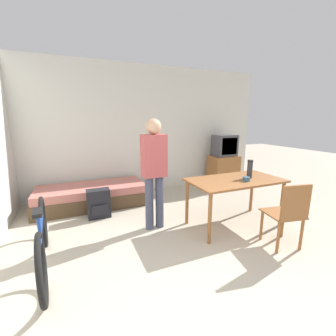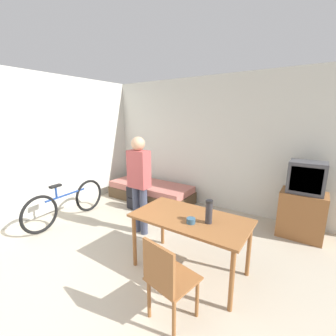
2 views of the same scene
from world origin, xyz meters
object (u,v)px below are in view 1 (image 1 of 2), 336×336
object	(u,v)px
wooden_chair	(288,212)
bicycle	(43,240)
backpack	(99,204)
daybed	(92,196)
dining_table	(235,185)
tv	(224,164)
person_standing	(154,167)
mate_bowl	(246,179)
thermos_flask	(250,168)

from	to	relation	value
wooden_chair	bicycle	size ratio (longest dim) A/B	0.51
wooden_chair	backpack	bearing A→B (deg)	137.80
daybed	backpack	distance (m)	0.58
bicycle	backpack	world-z (taller)	bicycle
dining_table	bicycle	distance (m)	2.58
tv	backpack	world-z (taller)	tv
tv	bicycle	size ratio (longest dim) A/B	0.73
bicycle	backpack	xyz separation A→B (m)	(0.69, 1.12, -0.10)
person_standing	backpack	xyz separation A→B (m)	(-0.72, 0.70, -0.69)
tv	person_standing	size ratio (longest dim) A/B	0.77
bicycle	backpack	bearing A→B (deg)	58.38
mate_bowl	backpack	distance (m)	2.35
dining_table	thermos_flask	bearing A→B (deg)	-3.99
tv	dining_table	bearing A→B (deg)	-121.93
thermos_flask	mate_bowl	distance (m)	0.23
dining_table	person_standing	world-z (taller)	person_standing
tv	backpack	bearing A→B (deg)	-167.46
daybed	bicycle	size ratio (longest dim) A/B	1.17
daybed	backpack	xyz separation A→B (m)	(0.06, -0.58, 0.04)
wooden_chair	person_standing	world-z (taller)	person_standing
daybed	person_standing	xyz separation A→B (m)	(0.79, -1.27, 0.74)
mate_bowl	dining_table	bearing A→B (deg)	120.30
backpack	person_standing	bearing A→B (deg)	-43.97
tv	mate_bowl	xyz separation A→B (m)	(-1.00, -1.87, 0.20)
tv	person_standing	xyz separation A→B (m)	(-2.22, -1.35, 0.37)
tv	dining_table	world-z (taller)	tv
daybed	tv	bearing A→B (deg)	1.51
wooden_chair	bicycle	bearing A→B (deg)	165.04
dining_table	bicycle	xyz separation A→B (m)	(-2.56, -0.04, -0.31)
backpack	daybed	bearing A→B (deg)	96.34
wooden_chair	mate_bowl	xyz separation A→B (m)	(-0.10, 0.64, 0.27)
tv	daybed	bearing A→B (deg)	-178.49
tv	wooden_chair	bearing A→B (deg)	-109.71
person_standing	mate_bowl	bearing A→B (deg)	-22.95
bicycle	thermos_flask	world-z (taller)	thermos_flask
person_standing	wooden_chair	bearing A→B (deg)	-41.19
daybed	backpack	world-z (taller)	backpack
wooden_chair	thermos_flask	distance (m)	0.86
bicycle	thermos_flask	xyz separation A→B (m)	(2.80, 0.03, 0.54)
daybed	bicycle	bearing A→B (deg)	-110.29
daybed	dining_table	world-z (taller)	dining_table
tv	thermos_flask	bearing A→B (deg)	-115.60
mate_bowl	tv	bearing A→B (deg)	61.80
mate_bowl	bicycle	bearing A→B (deg)	178.02
daybed	person_standing	size ratio (longest dim) A/B	1.23
daybed	wooden_chair	size ratio (longest dim) A/B	2.29
tv	thermos_flask	size ratio (longest dim) A/B	4.50
wooden_chair	backpack	size ratio (longest dim) A/B	1.80
dining_table	bicycle	size ratio (longest dim) A/B	0.83
daybed	thermos_flask	xyz separation A→B (m)	(2.17, -1.67, 0.68)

